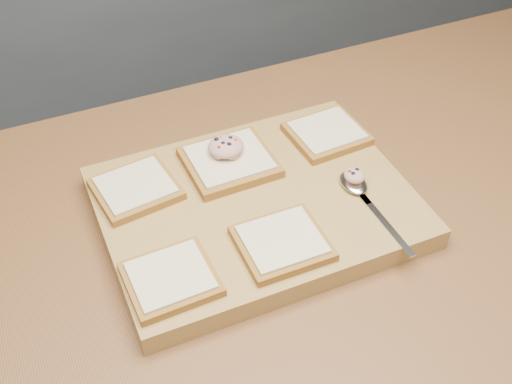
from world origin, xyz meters
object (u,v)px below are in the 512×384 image
bread_far_center (229,161)px  cutting_board (256,207)px  spoon (358,189)px  tuna_salad_dollop (226,146)px

bread_far_center → cutting_board: bearing=-84.0°
bread_far_center → spoon: 0.20m
tuna_salad_dollop → spoon: (0.15, -0.14, -0.03)m
cutting_board → tuna_salad_dollop: (-0.01, 0.09, 0.05)m
cutting_board → bread_far_center: size_ratio=3.32×
tuna_salad_dollop → cutting_board: bearing=-84.0°
cutting_board → tuna_salad_dollop: bearing=96.0°
tuna_salad_dollop → spoon: bearing=-42.3°
cutting_board → spoon: bearing=-18.2°
spoon → tuna_salad_dollop: bearing=137.7°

